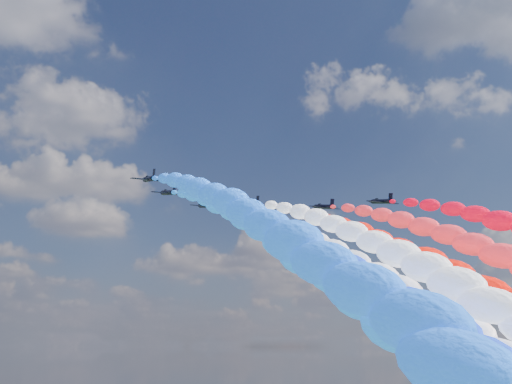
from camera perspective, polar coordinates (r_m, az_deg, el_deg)
name	(u,v)px	position (r m, az deg, el deg)	size (l,w,h in m)	color
jet_0	(149,179)	(149.05, -9.25, 1.13)	(8.40, 11.26, 2.48)	black
trail_0	(238,229)	(97.77, -1.53, -3.21)	(7.03, 99.52, 44.33)	blue
jet_1	(168,193)	(161.53, -7.63, -0.05)	(8.40, 11.26, 2.48)	black
trail_1	(256,243)	(110.94, -0.04, -4.42)	(7.03, 99.52, 44.33)	blue
jet_2	(206,206)	(175.38, -4.39, -1.18)	(8.40, 11.26, 2.48)	black
trail_2	(297,255)	(126.16, 3.62, -5.47)	(7.03, 99.52, 44.33)	blue
jet_3	(252,204)	(172.87, -0.37, -1.04)	(8.40, 11.26, 2.48)	black
trail_3	(363,253)	(125.53, 9.32, -5.28)	(7.03, 99.52, 44.33)	white
jet_4	(230,214)	(185.61, -2.25, -1.89)	(8.40, 11.26, 2.48)	black
trail_4	(324,262)	(137.37, 5.92, -6.07)	(7.03, 99.52, 44.33)	white
jet_5	(276,211)	(182.26, 1.76, -1.68)	(8.40, 11.26, 2.48)	black
trail_5	(389,260)	(136.01, 11.49, -5.80)	(7.03, 99.52, 44.33)	#FB1308
jet_6	(324,207)	(177.15, 5.90, -1.27)	(8.40, 11.26, 2.48)	black
trail_6	(461,256)	(133.28, 17.35, -5.32)	(7.03, 99.52, 44.33)	#F42A35
jet_7	(381,201)	(172.91, 10.84, -0.81)	(8.40, 11.26, 2.48)	black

